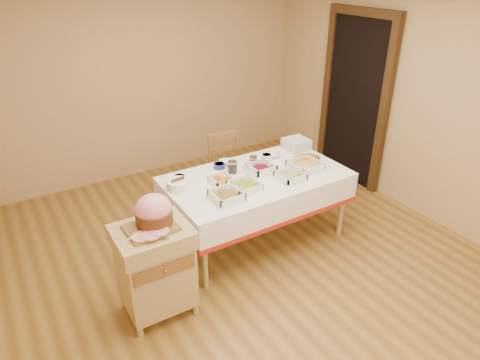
# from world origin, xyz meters

# --- Properties ---
(room_shell) EXTENTS (5.00, 5.00, 5.00)m
(room_shell) POSITION_xyz_m (0.00, 0.00, 1.30)
(room_shell) COLOR olive
(room_shell) RESTS_ON ground
(doorway) EXTENTS (0.09, 1.10, 2.20)m
(doorway) POSITION_xyz_m (2.20, 0.90, 1.11)
(doorway) COLOR black
(doorway) RESTS_ON ground
(dining_table) EXTENTS (1.82, 1.02, 0.76)m
(dining_table) POSITION_xyz_m (0.30, 0.30, 0.60)
(dining_table) COLOR tan
(dining_table) RESTS_ON ground
(butcher_cart) EXTENTS (0.59, 0.50, 0.83)m
(butcher_cart) POSITION_xyz_m (-0.99, -0.16, 0.47)
(butcher_cart) COLOR tan
(butcher_cart) RESTS_ON ground
(dining_chair) EXTENTS (0.45, 0.43, 0.91)m
(dining_chair) POSITION_xyz_m (0.40, 1.04, 0.47)
(dining_chair) COLOR brown
(dining_chair) RESTS_ON ground
(ham_on_board) EXTENTS (0.41, 0.39, 0.27)m
(ham_on_board) POSITION_xyz_m (-0.95, -0.13, 0.95)
(ham_on_board) COLOR brown
(ham_on_board) RESTS_ON butcher_cart
(serving_dish_a) EXTENTS (0.27, 0.26, 0.12)m
(serving_dish_a) POSITION_xyz_m (-0.19, 0.04, 0.80)
(serving_dish_a) COLOR silver
(serving_dish_a) RESTS_ON dining_table
(serving_dish_b) EXTENTS (0.26, 0.26, 0.11)m
(serving_dish_b) POSITION_xyz_m (0.05, 0.12, 0.79)
(serving_dish_b) COLOR silver
(serving_dish_b) RESTS_ON dining_table
(serving_dish_c) EXTENTS (0.24, 0.24, 0.10)m
(serving_dish_c) POSITION_xyz_m (0.54, 0.06, 0.79)
(serving_dish_c) COLOR silver
(serving_dish_c) RESTS_ON dining_table
(serving_dish_d) EXTENTS (0.30, 0.30, 0.11)m
(serving_dish_d) POSITION_xyz_m (0.82, 0.17, 0.80)
(serving_dish_d) COLOR silver
(serving_dish_d) RESTS_ON dining_table
(serving_dish_e) EXTENTS (0.21, 0.20, 0.09)m
(serving_dish_e) POSITION_xyz_m (-0.08, 0.35, 0.79)
(serving_dish_e) COLOR silver
(serving_dish_e) RESTS_ON dining_table
(serving_dish_f) EXTENTS (0.26, 0.25, 0.12)m
(serving_dish_f) POSITION_xyz_m (0.39, 0.36, 0.80)
(serving_dish_f) COLOR silver
(serving_dish_f) RESTS_ON dining_table
(small_bowl_left) EXTENTS (0.12, 0.12, 0.06)m
(small_bowl_left) POSITION_xyz_m (-0.40, 0.61, 0.79)
(small_bowl_left) COLOR silver
(small_bowl_left) RESTS_ON dining_table
(small_bowl_mid) EXTENTS (0.12, 0.12, 0.05)m
(small_bowl_mid) POSITION_xyz_m (0.07, 0.65, 0.79)
(small_bowl_mid) COLOR navy
(small_bowl_mid) RESTS_ON dining_table
(small_bowl_right) EXTENTS (0.12, 0.12, 0.06)m
(small_bowl_right) POSITION_xyz_m (0.61, 0.57, 0.79)
(small_bowl_right) COLOR silver
(small_bowl_right) RESTS_ON dining_table
(bowl_white_imported) EXTENTS (0.20, 0.20, 0.04)m
(bowl_white_imported) POSITION_xyz_m (0.18, 0.70, 0.78)
(bowl_white_imported) COLOR silver
(bowl_white_imported) RESTS_ON dining_table
(bowl_small_imported) EXTENTS (0.21, 0.21, 0.05)m
(bowl_small_imported) POSITION_xyz_m (0.71, 0.59, 0.79)
(bowl_small_imported) COLOR silver
(bowl_small_imported) RESTS_ON dining_table
(preserve_jar_left) EXTENTS (0.10, 0.10, 0.13)m
(preserve_jar_left) POSITION_xyz_m (0.13, 0.48, 0.82)
(preserve_jar_left) COLOR silver
(preserve_jar_left) RESTS_ON dining_table
(preserve_jar_right) EXTENTS (0.09, 0.09, 0.11)m
(preserve_jar_right) POSITION_xyz_m (0.39, 0.50, 0.81)
(preserve_jar_right) COLOR silver
(preserve_jar_right) RESTS_ON dining_table
(mustard_bottle) EXTENTS (0.05, 0.05, 0.16)m
(mustard_bottle) POSITION_xyz_m (-0.11, 0.26, 0.83)
(mustard_bottle) COLOR yellow
(mustard_bottle) RESTS_ON dining_table
(bread_basket) EXTENTS (0.22, 0.22, 0.10)m
(bread_basket) POSITION_xyz_m (-0.48, 0.47, 0.80)
(bread_basket) COLOR white
(bread_basket) RESTS_ON dining_table
(plate_stack) EXTENTS (0.25, 0.25, 0.12)m
(plate_stack) POSITION_xyz_m (1.06, 0.62, 0.82)
(plate_stack) COLOR silver
(plate_stack) RESTS_ON dining_table
(brass_platter) EXTENTS (0.33, 0.24, 0.04)m
(brass_platter) POSITION_xyz_m (0.94, 0.31, 0.78)
(brass_platter) COLOR #B69133
(brass_platter) RESTS_ON dining_table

